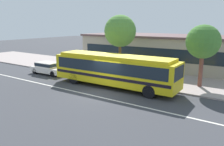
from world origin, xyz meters
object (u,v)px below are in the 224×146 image
Objects in this scene: sedan_behind_bus at (49,67)px; street_tree_near_stop at (120,31)px; street_tree_mid_block at (203,42)px; pedestrian_walking_along_curb at (163,72)px; pedestrian_waiting_near_sign at (142,71)px; pedestrian_standing_by_tree at (112,68)px; bus_stop_sign at (159,69)px; transit_bus at (114,69)px.

street_tree_near_stop reaches higher than sedan_behind_bus.
street_tree_near_stop is (6.55, 4.10, 3.89)m from sedan_behind_bus.
pedestrian_walking_along_curb is at bearing -169.07° from street_tree_mid_block.
pedestrian_standing_by_tree is at bearing -170.27° from pedestrian_waiting_near_sign.
street_tree_near_stop is at bearing 155.60° from pedestrian_waiting_near_sign.
sedan_behind_bus is 8.65m from street_tree_near_stop.
pedestrian_standing_by_tree is at bearing -166.45° from pedestrian_walking_along_curb.
pedestrian_walking_along_curb is at bearing 100.15° from bus_stop_sign.
pedestrian_standing_by_tree is (-1.79, 2.27, -0.54)m from transit_bus.
street_tree_near_stop is at bearing 177.96° from street_tree_mid_block.
street_tree_near_stop reaches higher than bus_stop_sign.
bus_stop_sign reaches higher than sedan_behind_bus.
bus_stop_sign is 4.25m from street_tree_mid_block.
pedestrian_walking_along_curb is (1.83, 0.65, 0.09)m from pedestrian_waiting_near_sign.
transit_bus is at bearing -146.74° from street_tree_mid_block.
bus_stop_sign reaches higher than pedestrian_waiting_near_sign.
bus_stop_sign is at bearing -27.35° from pedestrian_waiting_near_sign.
sedan_behind_bus is at bearing 178.41° from transit_bus.
bus_stop_sign is 0.41× the size of street_tree_near_stop.
pedestrian_standing_by_tree is at bearing -167.47° from street_tree_mid_block.
pedestrian_waiting_near_sign is at bearing -165.78° from street_tree_mid_block.
transit_bus is 3.11m from pedestrian_waiting_near_sign.
transit_bus is 7.71m from street_tree_mid_block.
bus_stop_sign is at bearing -139.83° from street_tree_mid_block.
bus_stop_sign reaches higher than pedestrian_walking_along_curb.
street_tree_mid_block reaches higher than transit_bus.
sedan_behind_bus is at bearing -165.68° from street_tree_mid_block.
bus_stop_sign is 0.48× the size of street_tree_mid_block.
bus_stop_sign is at bearing -79.85° from pedestrian_walking_along_curb.
pedestrian_standing_by_tree is at bearing -79.46° from street_tree_near_stop.
pedestrian_walking_along_curb reaches higher than pedestrian_standing_by_tree.
pedestrian_waiting_near_sign is 0.63× the size of bus_stop_sign.
street_tree_mid_block is at bearing 10.93° from pedestrian_walking_along_curb.
pedestrian_waiting_near_sign is 1.94m from pedestrian_walking_along_curb.
bus_stop_sign reaches higher than pedestrian_standing_by_tree.
street_tree_near_stop reaches higher than pedestrian_waiting_near_sign.
transit_bus is 4.63m from pedestrian_walking_along_curb.
transit_bus is 2.64× the size of sedan_behind_bus.
transit_bus is at bearing -131.60° from pedestrian_walking_along_curb.
pedestrian_walking_along_curb is at bearing 15.19° from sedan_behind_bus.
bus_stop_sign is at bearing 26.57° from transit_bus.
street_tree_near_stop reaches higher than pedestrian_walking_along_curb.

